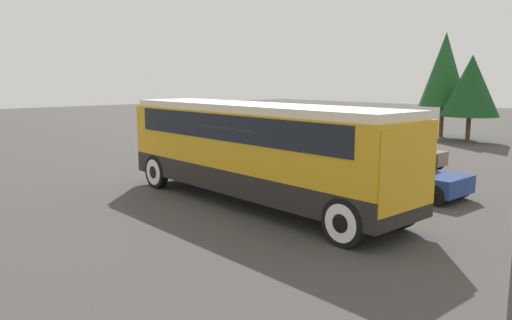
{
  "coord_description": "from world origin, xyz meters",
  "views": [
    {
      "loc": [
        11.41,
        -10.02,
        3.88
      ],
      "look_at": [
        0.0,
        0.0,
        1.41
      ],
      "focal_mm": 35.0,
      "sensor_mm": 36.0,
      "label": 1
    }
  ],
  "objects_px": {
    "parked_car_near": "(392,151)",
    "parked_car_mid": "(300,144)",
    "parked_car_far": "(397,173)",
    "tour_bus": "(258,145)"
  },
  "relations": [
    {
      "from": "parked_car_near",
      "to": "parked_car_mid",
      "type": "height_order",
      "value": "parked_car_mid"
    },
    {
      "from": "parked_car_far",
      "to": "parked_car_mid",
      "type": "bearing_deg",
      "value": 158.64
    },
    {
      "from": "tour_bus",
      "to": "parked_car_near",
      "type": "distance_m",
      "value": 9.16
    },
    {
      "from": "parked_car_near",
      "to": "parked_car_far",
      "type": "relative_size",
      "value": 0.93
    },
    {
      "from": "parked_car_far",
      "to": "parked_car_near",
      "type": "bearing_deg",
      "value": 125.46
    },
    {
      "from": "parked_car_mid",
      "to": "parked_car_far",
      "type": "bearing_deg",
      "value": -21.36
    },
    {
      "from": "parked_car_mid",
      "to": "parked_car_far",
      "type": "height_order",
      "value": "parked_car_mid"
    },
    {
      "from": "tour_bus",
      "to": "parked_car_far",
      "type": "height_order",
      "value": "tour_bus"
    },
    {
      "from": "tour_bus",
      "to": "parked_car_far",
      "type": "relative_size",
      "value": 2.28
    },
    {
      "from": "tour_bus",
      "to": "parked_car_near",
      "type": "xyz_separation_m",
      "value": [
        -1.18,
        9.0,
        -1.2
      ]
    }
  ]
}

